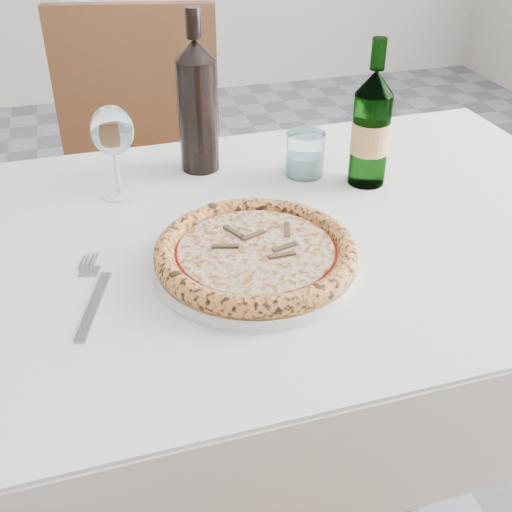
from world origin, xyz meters
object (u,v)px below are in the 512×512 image
object	(u,v)px
tumbler	(305,157)
wine_bottle	(197,105)
dining_table	(239,283)
plate	(256,262)
pizza	(256,252)
chair_far	(139,162)
beer_bottle	(371,129)
wine_glass	(112,133)

from	to	relation	value
tumbler	wine_bottle	world-z (taller)	wine_bottle
dining_table	plate	bearing A→B (deg)	-90.00
wine_bottle	pizza	bearing A→B (deg)	-88.85
tumbler	chair_far	bearing A→B (deg)	111.60
pizza	wine_bottle	bearing A→B (deg)	91.15
chair_far	tumbler	distance (m)	0.73
tumbler	plate	bearing A→B (deg)	-122.19
beer_bottle	wine_bottle	bearing A→B (deg)	152.73
dining_table	plate	xyz separation A→B (m)	(0.00, -0.10, 0.11)
chair_far	pizza	size ratio (longest dim) A/B	3.15
chair_far	plate	world-z (taller)	chair_far
dining_table	plate	size ratio (longest dim) A/B	4.45
beer_bottle	dining_table	bearing A→B (deg)	-157.18
plate	tumbler	size ratio (longest dim) A/B	3.76
wine_bottle	beer_bottle	bearing A→B (deg)	-27.27
chair_far	wine_bottle	distance (m)	0.66
plate	pizza	xyz separation A→B (m)	(-0.00, -0.00, 0.02)
plate	beer_bottle	xyz separation A→B (m)	(0.27, 0.21, 0.09)
pizza	dining_table	bearing A→B (deg)	90.00
dining_table	wine_glass	world-z (taller)	wine_glass
chair_far	wine_bottle	size ratio (longest dim) A/B	3.16
dining_table	beer_bottle	world-z (taller)	beer_bottle
dining_table	pizza	world-z (taller)	pizza
wine_bottle	tumbler	bearing A→B (deg)	-23.84
wine_glass	chair_far	bearing A→B (deg)	81.69
wine_glass	beer_bottle	distance (m)	0.44
dining_table	wine_bottle	size ratio (longest dim) A/B	4.58
chair_far	plate	size ratio (longest dim) A/B	3.08
wine_glass	tumbler	size ratio (longest dim) A/B	2.04
pizza	plate	bearing A→B (deg)	60.00
dining_table	wine_bottle	distance (m)	0.34
pizza	beer_bottle	size ratio (longest dim) A/B	1.14
wine_glass	wine_bottle	distance (m)	0.18
chair_far	wine_bottle	world-z (taller)	wine_bottle
pizza	chair_far	bearing A→B (deg)	94.78
pizza	beer_bottle	world-z (taller)	beer_bottle
plate	beer_bottle	size ratio (longest dim) A/B	1.17
plate	tumbler	bearing A→B (deg)	57.81
chair_far	plate	distance (m)	0.94
beer_bottle	wine_bottle	world-z (taller)	wine_bottle
pizza	beer_bottle	xyz separation A→B (m)	(0.27, 0.21, 0.08)
wine_glass	wine_bottle	bearing A→B (deg)	24.09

